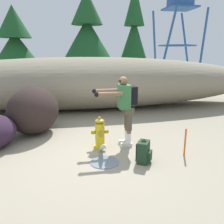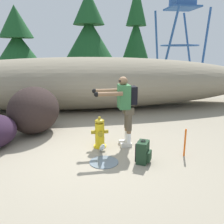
{
  "view_description": "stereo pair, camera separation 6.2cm",
  "coord_description": "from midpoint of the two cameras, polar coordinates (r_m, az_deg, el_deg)",
  "views": [
    {
      "loc": [
        -0.38,
        -4.82,
        2.15
      ],
      "look_at": [
        0.5,
        0.52,
        0.75
      ],
      "focal_mm": 37.54,
      "sensor_mm": 36.0,
      "label": 1
    },
    {
      "loc": [
        -0.31,
        -4.83,
        2.15
      ],
      "look_at": [
        0.5,
        0.52,
        0.75
      ],
      "focal_mm": 37.54,
      "sensor_mm": 36.0,
      "label": 2
    }
  ],
  "objects": [
    {
      "name": "ground_plane",
      "position": [
        5.3,
        -4.26,
        -9.7
      ],
      "size": [
        56.0,
        56.0,
        0.04
      ],
      "primitive_type": "cube",
      "color": "gray"
    },
    {
      "name": "dirt_embankment",
      "position": [
        9.18,
        -6.51,
        7.06
      ],
      "size": [
        14.4,
        3.2,
        1.96
      ],
      "primitive_type": "ellipsoid",
      "color": "gray",
      "rests_on": "ground_plane"
    },
    {
      "name": "fire_hydrant",
      "position": [
        5.39,
        -2.68,
        -5.25
      ],
      "size": [
        0.39,
        0.34,
        0.73
      ],
      "color": "gold",
      "rests_on": "ground_plane"
    },
    {
      "name": "hydrant_water_jet",
      "position": [
        4.93,
        -1.92,
        -9.82
      ],
      "size": [
        0.58,
        0.95,
        0.46
      ],
      "color": "silver",
      "rests_on": "ground_plane"
    },
    {
      "name": "utility_worker",
      "position": [
        5.3,
        3.37,
        2.21
      ],
      "size": [
        0.98,
        0.55,
        1.62
      ],
      "rotation": [
        0.0,
        0.0,
        -3.12
      ],
      "color": "beige",
      "rests_on": "ground_plane"
    },
    {
      "name": "spare_backpack",
      "position": [
        4.75,
        7.95,
        -9.69
      ],
      "size": [
        0.36,
        0.36,
        0.47
      ],
      "rotation": [
        0.0,
        0.0,
        5.76
      ],
      "color": "#1E3823",
      "rests_on": "ground_plane"
    },
    {
      "name": "boulder_large",
      "position": [
        6.62,
        -18.2,
        0.44
      ],
      "size": [
        1.63,
        1.87,
        1.25
      ],
      "primitive_type": "ellipsoid",
      "rotation": [
        0.0,
        0.0,
        1.33
      ],
      "color": "black",
      "rests_on": "ground_plane"
    },
    {
      "name": "pine_tree_far_left",
      "position": [
        15.14,
        -21.96,
        15.25
      ],
      "size": [
        2.97,
        2.97,
        4.7
      ],
      "color": "#47331E",
      "rests_on": "ground_plane"
    },
    {
      "name": "pine_tree_left",
      "position": [
        14.95,
        -5.5,
        19.09
      ],
      "size": [
        2.9,
        2.9,
        5.69
      ],
      "color": "#47331E",
      "rests_on": "ground_plane"
    },
    {
      "name": "pine_tree_center",
      "position": [
        16.3,
        5.97,
        18.61
      ],
      "size": [
        2.06,
        2.06,
        6.38
      ],
      "color": "#47331E",
      "rests_on": "ground_plane"
    },
    {
      "name": "survey_stake",
      "position": [
        5.19,
        17.66,
        -7.12
      ],
      "size": [
        0.04,
        0.04,
        0.6
      ],
      "primitive_type": "cylinder",
      "color": "#E55914",
      "rests_on": "ground_plane"
    }
  ]
}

